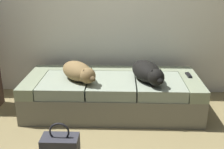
# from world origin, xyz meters

# --- Properties ---
(couch) EXTENTS (2.02, 0.86, 0.43)m
(couch) POSITION_xyz_m (0.00, 1.08, 0.21)
(couch) COLOR slate
(couch) RESTS_ON ground
(dog_tan) EXTENTS (0.49, 0.54, 0.21)m
(dog_tan) POSITION_xyz_m (-0.37, 0.95, 0.53)
(dog_tan) COLOR olive
(dog_tan) RESTS_ON couch
(dog_dark) EXTENTS (0.43, 0.62, 0.22)m
(dog_dark) POSITION_xyz_m (0.40, 0.95, 0.54)
(dog_dark) COLOR black
(dog_dark) RESTS_ON couch
(tv_remote) EXTENTS (0.05, 0.15, 0.02)m
(tv_remote) POSITION_xyz_m (0.90, 1.14, 0.44)
(tv_remote) COLOR black
(tv_remote) RESTS_ON couch
(handbag) EXTENTS (0.32, 0.18, 0.38)m
(handbag) POSITION_xyz_m (-0.42, 0.09, 0.13)
(handbag) COLOR #2C2D34
(handbag) RESTS_ON ground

